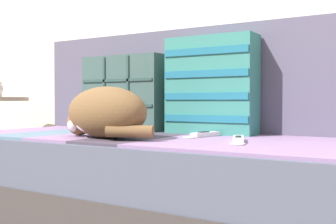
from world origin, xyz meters
name	(u,v)px	position (x,y,z in m)	size (l,w,h in m)	color
couch	(175,179)	(0.00, 0.14, 0.17)	(1.98, 0.82, 0.34)	#3D3838
sofa_backrest	(212,80)	(0.00, 0.48, 0.58)	(1.94, 0.14, 0.48)	#514C60
throw_pillow_quilted	(124,93)	(-0.41, 0.33, 0.52)	(0.44, 0.14, 0.36)	#38514C
throw_pillow_striped	(211,85)	(0.07, 0.33, 0.55)	(0.40, 0.14, 0.42)	#337A70
sleeping_cat	(104,114)	(-0.19, -0.07, 0.44)	(0.45, 0.26, 0.20)	brown
game_remote_near	(204,135)	(0.11, 0.18, 0.35)	(0.09, 0.19, 0.02)	white
game_remote_far	(238,140)	(0.31, 0.05, 0.35)	(0.11, 0.20, 0.02)	white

